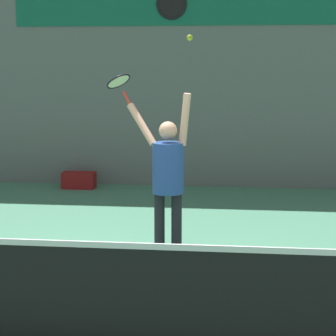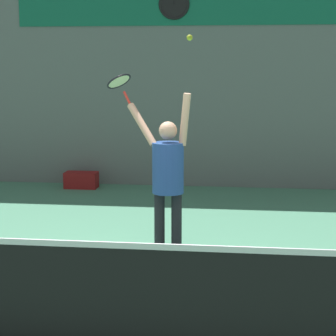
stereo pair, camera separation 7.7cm
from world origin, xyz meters
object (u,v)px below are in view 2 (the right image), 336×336
(tennis_racket, at_px, (119,83))
(tennis_ball, at_px, (190,38))
(tennis_player, at_px, (168,173))
(equipment_bag, at_px, (81,180))
(scoreboard_clock, at_px, (174,4))

(tennis_racket, xyz_separation_m, tennis_ball, (0.92, -0.43, 0.53))
(tennis_player, relative_size, tennis_ball, 28.99)
(tennis_racket, distance_m, equipment_bag, 4.33)
(tennis_racket, xyz_separation_m, equipment_bag, (-1.49, 3.55, -1.97))
(scoreboard_clock, height_order, equipment_bag, scoreboard_clock)
(scoreboard_clock, relative_size, tennis_ball, 8.36)
(scoreboard_clock, xyz_separation_m, tennis_racket, (-0.25, -3.96, -1.33))
(scoreboard_clock, height_order, tennis_player, scoreboard_clock)
(scoreboard_clock, height_order, tennis_ball, scoreboard_clock)
(tennis_player, xyz_separation_m, tennis_ball, (0.26, -0.06, 1.61))
(tennis_ball, distance_m, equipment_bag, 5.29)
(tennis_ball, relative_size, equipment_bag, 0.11)
(tennis_racket, height_order, tennis_ball, tennis_ball)
(tennis_player, distance_m, tennis_racket, 1.31)
(tennis_ball, xyz_separation_m, equipment_bag, (-2.41, 3.98, -2.50))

